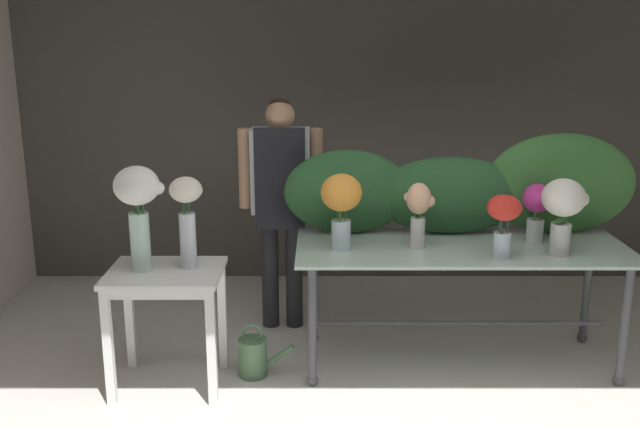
% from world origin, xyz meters
% --- Properties ---
extents(ground_plane, '(7.49, 7.49, 0.00)m').
position_xyz_m(ground_plane, '(0.00, 1.63, 0.00)').
color(ground_plane, beige).
extents(wall_back, '(5.76, 0.12, 2.64)m').
position_xyz_m(wall_back, '(0.00, 3.25, 1.32)').
color(wall_back, '#4C4742').
rests_on(wall_back, ground).
extents(display_table_glass, '(2.05, 0.81, 0.79)m').
position_xyz_m(display_table_glass, '(0.53, 1.54, 0.66)').
color(display_table_glass, '#B2CEBE').
rests_on(display_table_glass, ground).
extents(side_table_white, '(0.66, 0.54, 0.73)m').
position_xyz_m(side_table_white, '(-1.25, 1.24, 0.62)').
color(side_table_white, white).
rests_on(side_table_white, ground).
extents(florist, '(0.58, 0.24, 1.63)m').
position_xyz_m(florist, '(-0.62, 2.13, 1.01)').
color(florist, '#232328').
rests_on(florist, ground).
extents(foliage_backdrop, '(2.28, 0.29, 0.66)m').
position_xyz_m(foliage_backdrop, '(0.61, 1.83, 1.07)').
color(foliage_backdrop, '#28562D').
rests_on(foliage_backdrop, display_table_glass).
extents(vase_peach_roses, '(0.19, 0.15, 0.41)m').
position_xyz_m(vase_peach_roses, '(0.25, 1.50, 1.02)').
color(vase_peach_roses, silver).
rests_on(vase_peach_roses, display_table_glass).
extents(vase_sunset_lilies, '(0.25, 0.25, 0.47)m').
position_xyz_m(vase_sunset_lilies, '(-0.22, 1.47, 1.08)').
color(vase_sunset_lilies, silver).
rests_on(vase_sunset_lilies, display_table_glass).
extents(vase_magenta_carnations, '(0.20, 0.18, 0.37)m').
position_xyz_m(vase_magenta_carnations, '(1.01, 1.63, 1.01)').
color(vase_magenta_carnations, silver).
rests_on(vase_magenta_carnations, display_table_glass).
extents(vase_scarlet_peonies, '(0.21, 0.20, 0.38)m').
position_xyz_m(vase_scarlet_peonies, '(0.72, 1.30, 1.03)').
color(vase_scarlet_peonies, silver).
rests_on(vase_scarlet_peonies, display_table_glass).
extents(vase_ivory_ranunculus, '(0.27, 0.25, 0.46)m').
position_xyz_m(vase_ivory_ranunculus, '(1.08, 1.36, 1.08)').
color(vase_ivory_ranunculus, silver).
rests_on(vase_ivory_ranunculus, display_table_glass).
extents(vase_white_roses_tall, '(0.28, 0.26, 0.61)m').
position_xyz_m(vase_white_roses_tall, '(-1.38, 1.24, 1.13)').
color(vase_white_roses_tall, silver).
rests_on(vase_white_roses_tall, side_table_white).
extents(vase_cream_lisianthus_tall, '(0.19, 0.19, 0.54)m').
position_xyz_m(vase_cream_lisianthus_tall, '(-1.11, 1.29, 1.06)').
color(vase_cream_lisianthus_tall, silver).
rests_on(vase_cream_lisianthus_tall, side_table_white).
extents(watering_can, '(0.35, 0.18, 0.34)m').
position_xyz_m(watering_can, '(-0.76, 1.36, 0.13)').
color(watering_can, '#4C704C').
rests_on(watering_can, ground).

